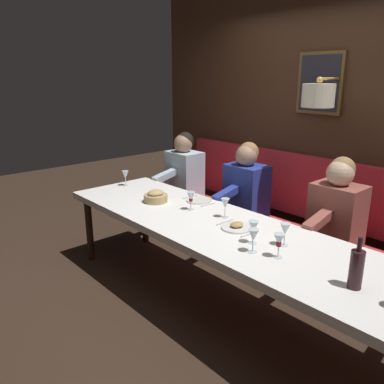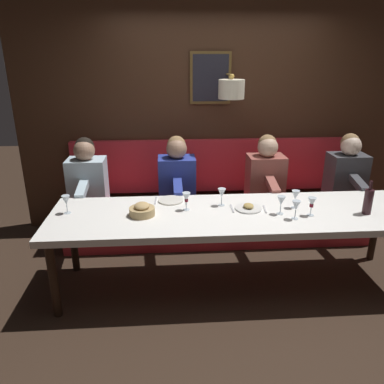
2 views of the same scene
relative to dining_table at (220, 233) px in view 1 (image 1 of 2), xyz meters
name	(u,v)px [view 1 (image 1 of 2)]	position (x,y,z in m)	size (l,w,h in m)	color
ground_plane	(219,308)	(0.00, 0.00, -0.68)	(12.00, 12.00, 0.00)	#332319
dining_table	(220,233)	(0.00, 0.00, 0.00)	(0.90, 3.28, 0.74)	white
banquette_bench	(283,253)	(0.89, 0.00, -0.46)	(0.52, 3.48, 0.45)	red
back_wall_panel	(326,130)	(1.46, 0.00, 0.68)	(0.59, 4.68, 2.90)	#422819
diner_near	(337,207)	(0.88, -0.49, 0.13)	(0.60, 0.40, 0.79)	#934C42
diner_middle	(246,184)	(0.88, 0.49, 0.13)	(0.60, 0.40, 0.79)	#283893
diner_far	(184,168)	(0.88, 1.46, 0.13)	(0.60, 0.40, 0.79)	silver
place_setting_0	(199,200)	(0.30, 0.57, 0.06)	(0.24, 0.31, 0.01)	silver
place_setting_1	(237,227)	(0.05, -0.12, 0.07)	(0.24, 0.32, 0.05)	silver
wine_glass_0	(253,236)	(-0.18, -0.47, 0.17)	(0.07, 0.07, 0.16)	silver
wine_glass_1	(253,228)	(-0.07, -0.38, 0.17)	(0.07, 0.07, 0.16)	silver
wine_glass_2	(125,175)	(0.08, 1.48, 0.17)	(0.07, 0.07, 0.16)	silver
wine_glass_3	(279,241)	(-0.12, -0.63, 0.17)	(0.07, 0.07, 0.16)	silver
wine_glass_4	(225,204)	(0.16, 0.11, 0.17)	(0.07, 0.07, 0.16)	silver
wine_glass_5	(191,197)	(0.08, 0.44, 0.17)	(0.07, 0.07, 0.16)	silver
wine_glass_7	(285,230)	(0.06, -0.55, 0.17)	(0.07, 0.07, 0.16)	silver
wine_bottle	(356,269)	(-0.11, -1.13, 0.17)	(0.08, 0.08, 0.30)	#33191E
bread_bowl	(156,197)	(-0.01, 0.82, 0.10)	(0.22, 0.22, 0.12)	tan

